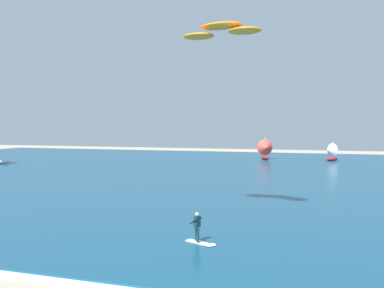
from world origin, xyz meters
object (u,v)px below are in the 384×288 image
object	(u,v)px
sailboat_center_horizon	(266,149)
sailboat_mid_right	(330,152)
kitesurfer	(200,232)
kite	(221,30)

from	to	relation	value
sailboat_center_horizon	sailboat_mid_right	world-z (taller)	sailboat_center_horizon
kitesurfer	sailboat_mid_right	size ratio (longest dim) A/B	0.56
kitesurfer	kite	bearing A→B (deg)	94.60
kitesurfer	kite	world-z (taller)	kite
kitesurfer	sailboat_mid_right	distance (m)	61.61
kite	kitesurfer	bearing A→B (deg)	-85.40
kitesurfer	kite	size ratio (longest dim) A/B	0.33
sailboat_center_horizon	sailboat_mid_right	distance (m)	11.70
sailboat_mid_right	sailboat_center_horizon	bearing A→B (deg)	-176.51
sailboat_center_horizon	sailboat_mid_right	bearing A→B (deg)	3.49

